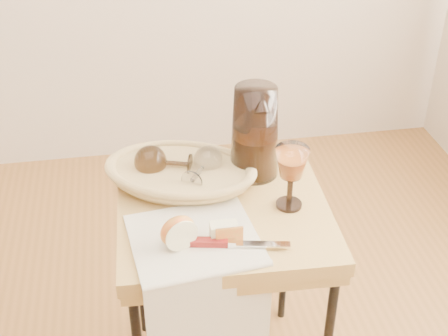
{
  "coord_description": "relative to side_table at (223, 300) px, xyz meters",
  "views": [
    {
      "loc": [
        0.29,
        -0.84,
        1.6
      ],
      "look_at": [
        0.5,
        0.39,
        0.79
      ],
      "focal_mm": 50.02,
      "sensor_mm": 36.0,
      "label": 1
    }
  ],
  "objects": [
    {
      "name": "side_table",
      "position": [
        0.0,
        0.0,
        0.0
      ],
      "size": [
        0.54,
        0.54,
        0.67
      ],
      "primitive_type": null,
      "rotation": [
        0.0,
        0.0,
        -0.04
      ],
      "color": "brown",
      "rests_on": "floor"
    },
    {
      "name": "tea_towel",
      "position": [
        -0.09,
        -0.13,
        0.34
      ],
      "size": [
        0.32,
        0.29,
        0.01
      ],
      "primitive_type": "cube",
      "rotation": [
        0.0,
        0.0,
        0.12
      ],
      "color": "white",
      "rests_on": "side_table"
    },
    {
      "name": "bread_basket",
      "position": [
        -0.09,
        0.11,
        0.36
      ],
      "size": [
        0.42,
        0.35,
        0.05
      ],
      "primitive_type": null,
      "rotation": [
        0.0,
        0.0,
        -0.34
      ],
      "color": "#A18247",
      "rests_on": "side_table"
    },
    {
      "name": "goblet_lying_a",
      "position": [
        -0.13,
        0.13,
        0.39
      ],
      "size": [
        0.16,
        0.12,
        0.09
      ],
      "primitive_type": null,
      "rotation": [
        0.0,
        0.0,
        2.84
      ],
      "color": "#513921",
      "rests_on": "bread_basket"
    },
    {
      "name": "goblet_lying_b",
      "position": [
        -0.04,
        0.09,
        0.39
      ],
      "size": [
        0.13,
        0.15,
        0.08
      ],
      "primitive_type": null,
      "rotation": [
        0.0,
        0.0,
        1.02
      ],
      "color": "white",
      "rests_on": "bread_basket"
    },
    {
      "name": "pitcher",
      "position": [
        0.11,
        0.13,
        0.46
      ],
      "size": [
        0.19,
        0.27,
        0.29
      ],
      "primitive_type": null,
      "rotation": [
        0.0,
        0.0,
        -0.09
      ],
      "color": "black",
      "rests_on": "side_table"
    },
    {
      "name": "wine_goblet",
      "position": [
        0.16,
        -0.04,
        0.42
      ],
      "size": [
        0.11,
        0.11,
        0.17
      ],
      "primitive_type": null,
      "rotation": [
        0.0,
        0.0,
        -0.37
      ],
      "color": "white",
      "rests_on": "side_table"
    },
    {
      "name": "apple_half",
      "position": [
        -0.13,
        -0.15,
        0.38
      ],
      "size": [
        0.09,
        0.07,
        0.08
      ],
      "primitive_type": "ellipsoid",
      "rotation": [
        0.0,
        0.0,
        0.35
      ],
      "color": "red",
      "rests_on": "tea_towel"
    },
    {
      "name": "apple_wedge",
      "position": [
        -0.02,
        -0.14,
        0.36
      ],
      "size": [
        0.06,
        0.03,
        0.04
      ],
      "primitive_type": "cube",
      "rotation": [
        0.0,
        0.0,
        -0.01
      ],
      "color": "#F9F4BB",
      "rests_on": "tea_towel"
    },
    {
      "name": "table_knife",
      "position": [
        0.0,
        -0.17,
        0.35
      ],
      "size": [
        0.23,
        0.07,
        0.02
      ],
      "primitive_type": null,
      "rotation": [
        0.0,
        0.0,
        -0.2
      ],
      "color": "silver",
      "rests_on": "tea_towel"
    }
  ]
}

